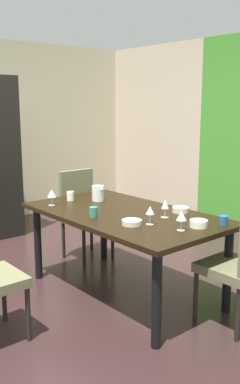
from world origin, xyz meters
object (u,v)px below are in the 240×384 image
wine_glass_near_shelf (52,194)px  serving_bowl_south (199,224)px  wine_glass_west (165,205)px  serving_bowl_left (132,222)px  cup_rear (93,212)px  pitcher_center (98,193)px  dining_table (124,221)px  wine_glass_east (181,216)px  cup_right (70,196)px  cup_north (223,220)px  wine_glass_corner (150,211)px  serving_bowl_near_window (181,210)px  chair_left_far (83,210)px

wine_glass_near_shelf → serving_bowl_south: (1.33, 0.46, -0.08)m
wine_glass_west → serving_bowl_south: wine_glass_west is taller
wine_glass_west → serving_bowl_left: bearing=-91.9°
cup_rear → pitcher_center: (-0.46, 0.40, 0.03)m
dining_table → wine_glass_near_shelf: bearing=-152.0°
wine_glass_west → wine_glass_east: size_ratio=1.02×
dining_table → serving_bowl_left: 0.41m
serving_bowl_left → cup_rear: bearing=-167.2°
serving_bowl_left → cup_rear: (-0.37, -0.09, 0.02)m
dining_table → cup_rear: (-0.04, -0.30, 0.12)m
wine_glass_near_shelf → cup_right: size_ratio=1.69×
wine_glass_east → serving_bowl_south: (0.03, 0.17, -0.08)m
cup_north → wine_glass_corner: bearing=-131.9°
wine_glass_corner → pitcher_center: bearing=167.4°
cup_north → cup_right: cup_right is taller
serving_bowl_near_window → cup_rear: cup_rear is taller
serving_bowl_south → cup_north: bearing=65.5°
wine_glass_near_shelf → cup_rear: 0.59m
wine_glass_near_shelf → cup_north: size_ratio=2.06×
chair_left_far → serving_bowl_south: bearing=84.9°
serving_bowl_near_window → cup_north: 0.48m
chair_left_far → serving_bowl_near_window: size_ratio=6.64×
serving_bowl_south → cup_north: (0.09, 0.19, 0.01)m
wine_glass_near_shelf → wine_glass_corner: 1.06m
wine_glass_corner → cup_north: 0.57m
serving_bowl_south → pitcher_center: 1.21m
wine_glass_corner → serving_bowl_near_window: bearing=102.3°
serving_bowl_left → cup_right: bearing=173.2°
wine_glass_east → wine_glass_west: bearing=151.9°
wine_glass_east → dining_table: bearing=177.0°
dining_table → pitcher_center: (-0.50, 0.11, 0.15)m
chair_left_far → cup_right: bearing=40.6°
cup_rear → dining_table: bearing=81.7°
cup_north → cup_right: size_ratio=0.82×
dining_table → wine_glass_west: 0.41m
wine_glass_west → wine_glass_near_shelf: 1.08m
serving_bowl_left → cup_rear: 0.38m
wine_glass_corner → serving_bowl_near_window: (-0.10, 0.47, -0.08)m
chair_left_far → wine_glass_east: size_ratio=6.39×
cup_rear → serving_bowl_left: bearing=12.8°
wine_glass_west → wine_glass_near_shelf: (-0.97, -0.47, 0.00)m
wine_glass_near_shelf → wine_glass_east: 1.33m
chair_left_far → serving_bowl_near_window: 1.34m
wine_glass_near_shelf → serving_bowl_near_window: wine_glass_near_shelf is taller
chair_left_far → serving_bowl_near_window: chair_left_far is taller
dining_table → serving_bowl_south: 0.72m
dining_table → wine_glass_corner: bearing=-13.4°
serving_bowl_left → serving_bowl_south: serving_bowl_south is taller
dining_table → wine_glass_corner: size_ratio=12.46×
chair_left_far → wine_glass_west: (1.34, -0.14, 0.32)m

